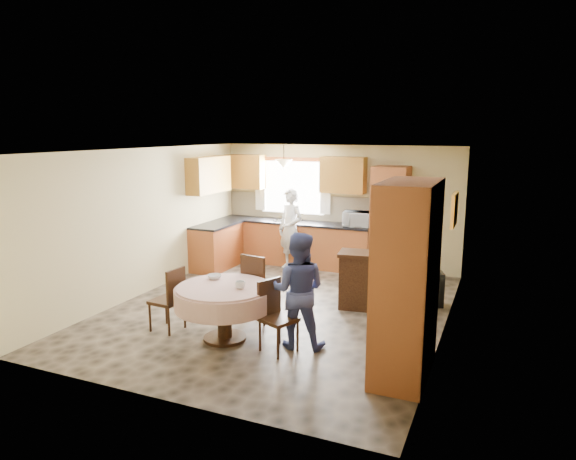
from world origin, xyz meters
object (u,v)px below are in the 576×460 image
Objects in this scene: sideboard at (377,283)px; chair_back at (258,284)px; dining_table at (224,298)px; chair_left at (171,296)px; oven_tower at (390,221)px; chair_right at (275,312)px; person_dining at (298,290)px; person_sink at (291,229)px; cupboard at (407,281)px.

chair_back is at bearing -148.83° from sideboard.
chair_left is (-0.85, -0.02, -0.08)m from dining_table.
oven_tower is 2.15m from sideboard.
chair_right is at bearing 94.51° from chair_left.
oven_tower is 3.88m from person_dining.
person_sink reaches higher than chair_left.
chair_right is (-0.58, -4.07, -0.55)m from oven_tower.
cupboard reaches higher than dining_table.
sideboard is 0.78× the size of person_dining.
dining_table is 1.29× the size of chair_back.
oven_tower is at bearing 71.63° from dining_table.
person_dining reaches higher than dining_table.
chair_left is at bearing 179.22° from cupboard.
chair_left reaches higher than sideboard.
chair_left is 0.90× the size of chair_back.
cupboard reaches higher than oven_tower.
chair_left is at bearing -71.91° from person_sink.
sideboard is at bearing -82.89° from oven_tower.
person_sink reaches higher than person_dining.
cupboard reaches higher than chair_back.
sideboard is 0.72× the size of person_sink.
dining_table is at bearing 111.13° from chair_right.
oven_tower is at bearing 33.91° from person_sink.
sideboard is 1.30× the size of chair_left.
chair_back reaches higher than dining_table.
dining_table is 0.86× the size of person_dining.
chair_back is (-2.30, 0.86, -0.56)m from cupboard.
person_dining is at bearing -43.34° from person_sink.
cupboard is 2.45× the size of chair_right.
chair_back is 1.04m from chair_right.
chair_back is 1.11× the size of chair_right.
oven_tower is 2.32× the size of chair_left.
oven_tower is at bearing 14.94° from chair_right.
sideboard is 2.33m from cupboard.
chair_left is (-2.19, -4.06, -0.55)m from oven_tower.
chair_right is at bearing -1.99° from dining_table.
cupboard reaches higher than person_sink.
chair_back is 0.62× the size of person_sink.
cupboard is 1.49m from person_dining.
person_dining is at bearing 156.67° from chair_back.
chair_back is 2.96m from person_sink.
cupboard is at bearing 93.82° from chair_left.
chair_right is 0.60× the size of person_dining.
chair_right reaches higher than sideboard.
sideboard is at bearing 134.22° from chair_left.
person_sink is (-2.17, 1.65, 0.40)m from sideboard.
chair_left is at bearing -5.63° from person_dining.
chair_back is at bearing -54.22° from person_sink.
person_sink is 1.08× the size of person_dining.
chair_back reaches higher than chair_left.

